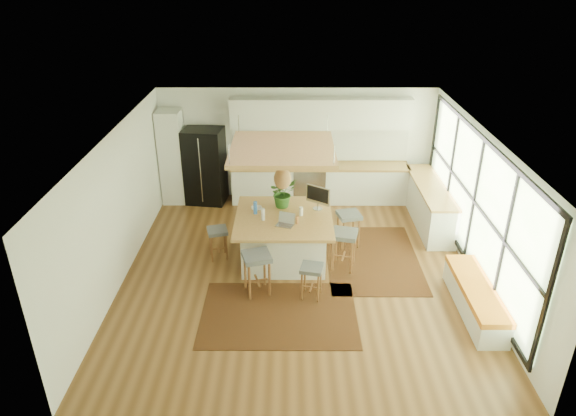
{
  "coord_description": "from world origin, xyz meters",
  "views": [
    {
      "loc": [
        -0.16,
        -8.32,
        5.42
      ],
      "look_at": [
        -0.2,
        0.5,
        1.1
      ],
      "focal_mm": 32.23,
      "sensor_mm": 36.0,
      "label": 1
    }
  ],
  "objects_px": {
    "island": "(284,238)",
    "stool_left_side": "(218,242)",
    "fridge": "(205,166)",
    "stool_near_left": "(257,275)",
    "monitor": "(318,197)",
    "microwave": "(244,159)",
    "laptop": "(285,220)",
    "island_plant": "(283,196)",
    "stool_near_right": "(311,280)",
    "stool_right_front": "(344,252)",
    "stool_right_back": "(348,230)"
  },
  "relations": [
    {
      "from": "island",
      "to": "monitor",
      "type": "xyz_separation_m",
      "value": [
        0.66,
        0.32,
        0.72
      ]
    },
    {
      "from": "island",
      "to": "stool_right_back",
      "type": "relative_size",
      "value": 2.49
    },
    {
      "from": "stool_right_back",
      "to": "stool_near_left",
      "type": "bearing_deg",
      "value": -136.54
    },
    {
      "from": "fridge",
      "to": "island_plant",
      "type": "height_order",
      "value": "fridge"
    },
    {
      "from": "stool_right_front",
      "to": "monitor",
      "type": "bearing_deg",
      "value": 125.75
    },
    {
      "from": "stool_near_left",
      "to": "stool_right_back",
      "type": "xyz_separation_m",
      "value": [
        1.77,
        1.68,
        0.0
      ]
    },
    {
      "from": "fridge",
      "to": "stool_left_side",
      "type": "distance_m",
      "value": 2.77
    },
    {
      "from": "stool_right_front",
      "to": "stool_left_side",
      "type": "bearing_deg",
      "value": 171.45
    },
    {
      "from": "microwave",
      "to": "stool_right_back",
      "type": "bearing_deg",
      "value": -34.03
    },
    {
      "from": "stool_near_right",
      "to": "stool_right_back",
      "type": "distance_m",
      "value": 1.99
    },
    {
      "from": "laptop",
      "to": "stool_right_front",
      "type": "bearing_deg",
      "value": 22.02
    },
    {
      "from": "laptop",
      "to": "microwave",
      "type": "height_order",
      "value": "microwave"
    },
    {
      "from": "stool_right_back",
      "to": "stool_left_side",
      "type": "xyz_separation_m",
      "value": [
        -2.61,
        -0.49,
        0.0
      ]
    },
    {
      "from": "stool_right_front",
      "to": "island_plant",
      "type": "bearing_deg",
      "value": 145.78
    },
    {
      "from": "fridge",
      "to": "stool_right_back",
      "type": "relative_size",
      "value": 2.45
    },
    {
      "from": "stool_left_side",
      "to": "laptop",
      "type": "xyz_separation_m",
      "value": [
        1.32,
        -0.4,
        0.7
      ]
    },
    {
      "from": "laptop",
      "to": "island",
      "type": "bearing_deg",
      "value": 113.92
    },
    {
      "from": "stool_left_side",
      "to": "laptop",
      "type": "bearing_deg",
      "value": -16.84
    },
    {
      "from": "laptop",
      "to": "fridge",
      "type": "bearing_deg",
      "value": 142.75
    },
    {
      "from": "stool_near_left",
      "to": "stool_right_front",
      "type": "distance_m",
      "value": 1.8
    },
    {
      "from": "stool_left_side",
      "to": "fridge",
      "type": "bearing_deg",
      "value": 103.03
    },
    {
      "from": "stool_right_front",
      "to": "fridge",
      "type": "bearing_deg",
      "value": 135.35
    },
    {
      "from": "fridge",
      "to": "stool_near_left",
      "type": "relative_size",
      "value": 2.31
    },
    {
      "from": "laptop",
      "to": "island_plant",
      "type": "xyz_separation_m",
      "value": [
        -0.05,
        0.83,
        0.11
      ]
    },
    {
      "from": "stool_near_right",
      "to": "microwave",
      "type": "bearing_deg",
      "value": 110.26
    },
    {
      "from": "stool_right_front",
      "to": "laptop",
      "type": "distance_m",
      "value": 1.32
    },
    {
      "from": "microwave",
      "to": "island",
      "type": "bearing_deg",
      "value": -60.77
    },
    {
      "from": "fridge",
      "to": "island",
      "type": "distance_m",
      "value": 3.32
    },
    {
      "from": "stool_right_back",
      "to": "island",
      "type": "bearing_deg",
      "value": -158.58
    },
    {
      "from": "stool_near_left",
      "to": "fridge",
      "type": "bearing_deg",
      "value": 110.73
    },
    {
      "from": "stool_near_left",
      "to": "monitor",
      "type": "height_order",
      "value": "monitor"
    },
    {
      "from": "stool_near_right",
      "to": "stool_right_front",
      "type": "height_order",
      "value": "stool_right_front"
    },
    {
      "from": "stool_right_back",
      "to": "microwave",
      "type": "relative_size",
      "value": 1.5
    },
    {
      "from": "island_plant",
      "to": "laptop",
      "type": "bearing_deg",
      "value": -86.55
    },
    {
      "from": "stool_left_side",
      "to": "stool_right_front",
      "type": "bearing_deg",
      "value": -8.55
    },
    {
      "from": "stool_near_left",
      "to": "island",
      "type": "bearing_deg",
      "value": 68.56
    },
    {
      "from": "fridge",
      "to": "laptop",
      "type": "height_order",
      "value": "fridge"
    },
    {
      "from": "laptop",
      "to": "monitor",
      "type": "bearing_deg",
      "value": 67.82
    },
    {
      "from": "stool_right_back",
      "to": "stool_left_side",
      "type": "distance_m",
      "value": 2.66
    },
    {
      "from": "laptop",
      "to": "microwave",
      "type": "distance_m",
      "value": 3.2
    },
    {
      "from": "stool_right_back",
      "to": "island_plant",
      "type": "distance_m",
      "value": 1.57
    },
    {
      "from": "fridge",
      "to": "microwave",
      "type": "height_order",
      "value": "fridge"
    },
    {
      "from": "stool_right_front",
      "to": "microwave",
      "type": "bearing_deg",
      "value": 125.04
    },
    {
      "from": "stool_near_right",
      "to": "stool_right_back",
      "type": "height_order",
      "value": "stool_right_back"
    },
    {
      "from": "microwave",
      "to": "stool_left_side",
      "type": "bearing_deg",
      "value": -87.77
    },
    {
      "from": "stool_left_side",
      "to": "monitor",
      "type": "xyz_separation_m",
      "value": [
        1.96,
        0.3,
        0.83
      ]
    },
    {
      "from": "island",
      "to": "stool_left_side",
      "type": "xyz_separation_m",
      "value": [
        -1.3,
        0.03,
        -0.11
      ]
    },
    {
      "from": "fridge",
      "to": "stool_near_right",
      "type": "height_order",
      "value": "fridge"
    },
    {
      "from": "monitor",
      "to": "microwave",
      "type": "xyz_separation_m",
      "value": [
        -1.63,
        2.34,
        -0.1
      ]
    },
    {
      "from": "fridge",
      "to": "stool_near_left",
      "type": "xyz_separation_m",
      "value": [
        1.45,
        -3.84,
        -0.57
      ]
    }
  ]
}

